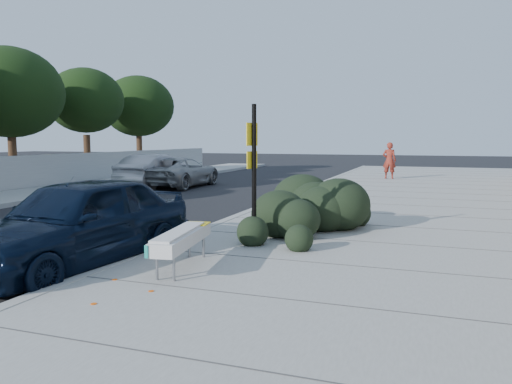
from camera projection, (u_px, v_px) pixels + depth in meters
ground at (152, 256)px, 9.42m from camera, size 120.00×120.00×0.00m
sidewalk_near at (459, 226)px, 12.21m from camera, size 11.20×50.00×0.15m
curb_near at (246, 214)px, 14.09m from camera, size 0.22×50.00×0.17m
curb_far at (24, 202)px, 16.78m from camera, size 0.22×50.00×0.17m
tree_far_d at (9, 93)px, 21.59m from camera, size 4.60×4.60×6.16m
tree_far_e at (85, 101)px, 26.27m from camera, size 4.00×4.00×5.90m
tree_far_f at (138, 106)px, 30.95m from camera, size 4.40×4.40×6.07m
bench at (182, 239)px, 7.98m from camera, size 0.69×2.02×0.59m
bike_rack at (353, 202)px, 11.53m from camera, size 0.14×0.67×0.99m
sign_post at (253, 166)px, 9.63m from camera, size 0.15×0.30×2.73m
hedge at (311, 203)px, 10.84m from camera, size 2.85×3.96×1.34m
sedan_navy at (78, 222)px, 8.62m from camera, size 2.33×4.80×1.58m
wagon_silver at (155, 170)px, 23.01m from camera, size 1.60×4.52×1.49m
suv_silver at (181, 172)px, 22.88m from camera, size 2.33×4.86×1.34m
pedestrian at (389, 160)px, 25.57m from camera, size 0.71×0.49×1.87m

